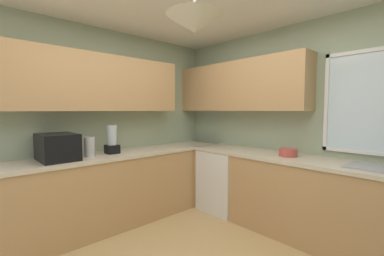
{
  "coord_description": "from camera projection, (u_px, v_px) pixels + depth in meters",
  "views": [
    {
      "loc": [
        1.45,
        -1.37,
        1.46
      ],
      "look_at": [
        -0.79,
        0.7,
        1.25
      ],
      "focal_mm": 23.74,
      "sensor_mm": 36.0,
      "label": 1
    }
  ],
  "objects": [
    {
      "name": "blender_appliance",
      "position": [
        112.0,
        141.0,
        3.19
      ],
      "size": [
        0.15,
        0.15,
        0.36
      ],
      "color": "black",
      "rests_on": "counter_run_left"
    },
    {
      "name": "kettle",
      "position": [
        90.0,
        147.0,
        2.99
      ],
      "size": [
        0.12,
        0.12,
        0.23
      ],
      "primitive_type": "cylinder",
      "color": "#B7B7BC",
      "rests_on": "counter_run_left"
    },
    {
      "name": "bowl",
      "position": [
        288.0,
        152.0,
        3.01
      ],
      "size": [
        0.21,
        0.21,
        0.09
      ],
      "primitive_type": "cylinder",
      "color": "#B74C42",
      "rests_on": "counter_run_back"
    },
    {
      "name": "room_shell",
      "position": [
        205.0,
        83.0,
        2.57
      ],
      "size": [
        3.87,
        3.73,
        2.6
      ],
      "color": "#9EAD8E",
      "rests_on": "ground_plane"
    },
    {
      "name": "dishwasher",
      "position": [
        225.0,
        180.0,
        3.72
      ],
      "size": [
        0.6,
        0.6,
        0.87
      ],
      "primitive_type": "cube",
      "color": "white",
      "rests_on": "ground_plane"
    },
    {
      "name": "counter_run_back",
      "position": [
        301.0,
        197.0,
        2.92
      ],
      "size": [
        2.96,
        0.65,
        0.91
      ],
      "color": "tan",
      "rests_on": "ground_plane"
    },
    {
      "name": "microwave",
      "position": [
        57.0,
        147.0,
        2.77
      ],
      "size": [
        0.48,
        0.36,
        0.29
      ],
      "primitive_type": "cube",
      "color": "black",
      "rests_on": "counter_run_left"
    },
    {
      "name": "counter_run_left",
      "position": [
        110.0,
        190.0,
        3.21
      ],
      "size": [
        0.65,
        3.34,
        0.91
      ],
      "color": "tan",
      "rests_on": "ground_plane"
    }
  ]
}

